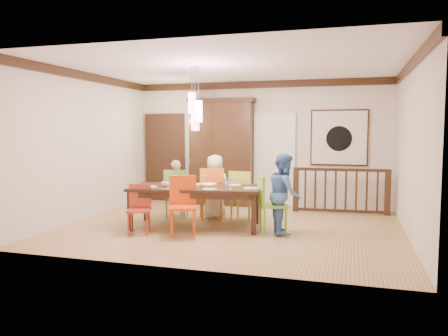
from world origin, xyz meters
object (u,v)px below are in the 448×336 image
(china_hutch, at_px, (221,152))
(person_end_right, at_px, (284,193))
(person_far_left, at_px, (176,188))
(dining_table, at_px, (196,191))
(chair_end_right, at_px, (273,200))
(person_far_mid, at_px, (215,186))
(chair_far_left, at_px, (177,190))
(balustrade, at_px, (341,190))

(china_hutch, height_order, person_end_right, china_hutch)
(person_far_left, bearing_deg, person_end_right, 138.12)
(dining_table, height_order, chair_end_right, chair_end_right)
(dining_table, xyz_separation_m, person_far_mid, (0.09, 0.89, -0.03))
(chair_end_right, relative_size, person_far_left, 0.86)
(chair_end_right, bearing_deg, person_end_right, -95.87)
(person_far_left, xyz_separation_m, person_end_right, (2.38, -0.90, 0.11))
(person_far_left, bearing_deg, china_hutch, -128.67)
(dining_table, bearing_deg, china_hutch, 87.39)
(dining_table, xyz_separation_m, chair_end_right, (1.43, -0.06, -0.10))
(chair_far_left, height_order, person_end_right, person_end_right)
(person_far_left, height_order, person_end_right, person_end_right)
(dining_table, bearing_deg, balustrade, 32.10)
(dining_table, relative_size, person_far_left, 2.12)
(person_far_mid, relative_size, person_end_right, 0.93)
(person_end_right, bearing_deg, dining_table, 73.65)
(person_end_right, bearing_deg, chair_far_left, 54.86)
(dining_table, height_order, person_far_left, person_far_left)
(balustrade, relative_size, person_far_left, 1.74)
(person_far_mid, bearing_deg, person_end_right, 152.91)
(chair_end_right, height_order, balustrade, chair_end_right)
(chair_far_left, distance_m, chair_end_right, 2.29)
(chair_far_left, distance_m, person_far_mid, 0.80)
(chair_far_left, xyz_separation_m, chair_end_right, (2.13, -0.86, 0.01))
(chair_far_left, height_order, chair_end_right, chair_end_right)
(china_hutch, height_order, balustrade, china_hutch)
(chair_far_left, xyz_separation_m, person_far_left, (-0.06, 0.09, 0.02))
(person_far_left, bearing_deg, chair_far_left, 102.98)
(dining_table, distance_m, chair_far_left, 1.06)
(chair_end_right, xyz_separation_m, person_far_mid, (-1.34, 0.96, 0.07))
(chair_far_left, xyz_separation_m, balustrade, (3.20, 1.35, -0.06))
(china_hutch, xyz_separation_m, balustrade, (2.76, -0.35, -0.76))
(balustrade, height_order, person_far_left, person_far_left)
(chair_end_right, xyz_separation_m, balustrade, (1.07, 2.21, -0.07))
(china_hutch, height_order, person_far_mid, china_hutch)
(dining_table, distance_m, person_end_right, 1.61)
(balustrade, relative_size, person_end_right, 1.46)
(chair_far_left, relative_size, china_hutch, 0.39)
(person_far_mid, bearing_deg, chair_end_right, 148.05)
(balustrade, xyz_separation_m, person_end_right, (-0.88, -2.15, 0.19))
(chair_end_right, xyz_separation_m, person_far_left, (-2.19, 0.95, 0.01))
(balustrade, xyz_separation_m, person_far_mid, (-2.41, -1.25, 0.14))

